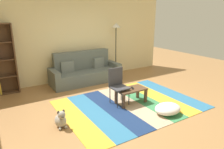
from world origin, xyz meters
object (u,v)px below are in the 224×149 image
(couch, at_px, (85,72))
(coffee_table, at_px, (131,92))
(dog, at_px, (61,120))
(folding_chair, at_px, (118,83))
(pouf, at_px, (168,109))
(tv_remote, at_px, (133,88))
(standing_lamp, at_px, (116,32))

(couch, bearing_deg, coffee_table, -82.57)
(dog, bearing_deg, couch, 55.28)
(folding_chair, bearing_deg, couch, 115.21)
(coffee_table, relative_size, pouf, 1.22)
(couch, height_order, dog, couch)
(pouf, bearing_deg, tv_remote, 108.93)
(dog, relative_size, folding_chair, 0.44)
(coffee_table, bearing_deg, couch, 97.43)
(dog, distance_m, tv_remote, 1.94)
(standing_lamp, bearing_deg, folding_chair, -121.81)
(standing_lamp, relative_size, tv_remote, 12.34)
(coffee_table, bearing_deg, folding_chair, 146.33)
(couch, relative_size, coffee_table, 2.97)
(couch, xyz_separation_m, tv_remote, (0.32, -2.12, 0.06))
(coffee_table, height_order, tv_remote, tv_remote)
(standing_lamp, bearing_deg, dog, -139.48)
(tv_remote, bearing_deg, pouf, -46.62)
(pouf, bearing_deg, standing_lamp, 78.18)
(dog, distance_m, folding_chair, 1.68)
(tv_remote, distance_m, folding_chair, 0.40)
(coffee_table, xyz_separation_m, folding_chair, (-0.28, 0.19, 0.22))
(coffee_table, height_order, standing_lamp, standing_lamp)
(pouf, relative_size, dog, 1.57)
(coffee_table, relative_size, dog, 1.92)
(coffee_table, relative_size, folding_chair, 0.85)
(dog, height_order, folding_chair, folding_chair)
(standing_lamp, xyz_separation_m, folding_chair, (-1.31, -2.11, -1.01))
(pouf, height_order, tv_remote, tv_remote)
(pouf, distance_m, tv_remote, 1.00)
(pouf, distance_m, folding_chair, 1.33)
(couch, relative_size, dog, 5.69)
(couch, bearing_deg, tv_remote, -81.43)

